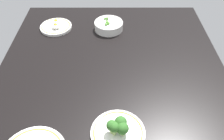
{
  "coord_description": "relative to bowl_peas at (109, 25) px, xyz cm",
  "views": [
    {
      "loc": [
        -77.94,
        0.09,
        78.07
      ],
      "look_at": [
        0.0,
        0.0,
        6.0
      ],
      "focal_mm": 37.9,
      "sensor_mm": 36.0,
      "label": 1
    }
  ],
  "objects": [
    {
      "name": "dining_table",
      "position": [
        -36.33,
        -1.75,
        -4.57
      ],
      "size": [
        123.6,
        105.54,
        4.0
      ],
      "primitive_type": "cube",
      "color": "black",
      "rests_on": "ground"
    },
    {
      "name": "plate_broccoli",
      "position": [
        -67.65,
        -3.93,
        -0.47
      ],
      "size": [
        19.59,
        19.59,
        7.13
      ],
      "color": "white",
      "rests_on": "dining_table"
    },
    {
      "name": "plate_eggs",
      "position": [
        1.14,
        30.01,
        -1.36
      ],
      "size": [
        17.75,
        17.75,
        4.74
      ],
      "color": "white",
      "rests_on": "dining_table"
    },
    {
      "name": "bowl_peas",
      "position": [
        0.0,
        0.0,
        0.0
      ],
      "size": [
        16.01,
        16.01,
        5.86
      ],
      "color": "white",
      "rests_on": "dining_table"
    }
  ]
}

